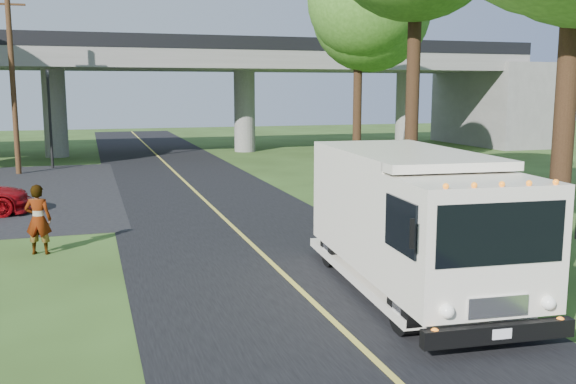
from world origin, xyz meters
name	(u,v)px	position (x,y,z in m)	size (l,w,h in m)	color
ground	(337,326)	(0.00, 0.00, 0.00)	(120.00, 120.00, 0.00)	#2D4418
road	(224,219)	(0.00, 10.00, 0.01)	(7.00, 90.00, 0.02)	black
lane_line	(224,218)	(0.00, 10.00, 0.03)	(0.12, 90.00, 0.01)	gold
overpass	(153,83)	(0.00, 32.00, 4.56)	(54.00, 10.00, 7.30)	slate
traffic_signal	(49,108)	(-6.00, 26.00, 3.20)	(0.18, 0.22, 5.20)	black
utility_pole	(13,81)	(-7.50, 24.00, 4.59)	(1.60, 0.26, 9.00)	#472D19
tree_right_far	(364,5)	(9.21, 19.84, 8.30)	(5.77, 5.67, 10.99)	#382314
step_van	(413,217)	(2.21, 1.38, 1.59)	(3.10, 7.16, 2.93)	silver
pedestrian	(38,219)	(-5.44, 7.02, 0.91)	(0.66, 0.44, 1.82)	gray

